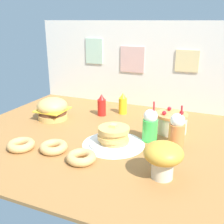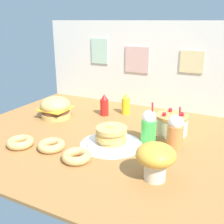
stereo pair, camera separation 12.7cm
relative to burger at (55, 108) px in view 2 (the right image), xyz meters
The scene contains 14 objects.
ground_plane 0.57m from the burger, 17.12° to the right, with size 2.10×1.72×0.02m, color #9E6B38.
back_wall 0.93m from the burger, 52.05° to the left, with size 2.10×0.04×0.83m.
doily_mat 0.75m from the burger, 20.95° to the right, with size 0.44×0.44×0.00m, color white.
burger is the anchor object (origin of this frame).
pancake_stack 0.74m from the burger, 21.02° to the right, with size 0.34×0.34×0.15m.
layer_cake 1.02m from the burger, ahead, with size 0.25×0.25×0.18m.
ketchup_bottle 0.44m from the burger, 35.00° to the left, with size 0.08×0.08×0.20m.
mustard_bottle 0.64m from the burger, 35.76° to the left, with size 0.08×0.08×0.20m.
cream_soda_cup 0.92m from the burger, ahead, with size 0.11×0.11×0.30m.
orange_float_cup 1.11m from the burger, ahead, with size 0.11×0.11×0.30m.
donut_pink_glaze 0.60m from the burger, 76.01° to the right, with size 0.19×0.19×0.06m.
donut_chocolate 0.64m from the burger, 54.66° to the right, with size 0.19×0.19×0.06m.
donut_vanilla 0.83m from the burger, 43.14° to the right, with size 0.19×0.19×0.06m.
mushroom_stool 1.23m from the burger, 26.27° to the right, with size 0.22×0.22×0.21m.
Camera 2 is at (0.94, -1.62, 0.83)m, focal length 42.99 mm.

